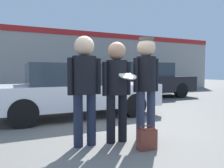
# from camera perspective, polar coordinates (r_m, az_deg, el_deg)

# --- Properties ---
(ground_plane) EXTENTS (56.00, 56.00, 0.00)m
(ground_plane) POSITION_cam_1_polar(r_m,az_deg,el_deg) (3.99, 0.36, -14.23)
(ground_plane) COLOR #66635E
(storefront_building) EXTENTS (24.00, 0.22, 3.60)m
(storefront_building) POSITION_cam_1_polar(r_m,az_deg,el_deg) (12.55, -17.42, 5.87)
(storefront_building) COLOR gray
(storefront_building) RESTS_ON ground
(person_left) EXTENTS (0.55, 0.38, 1.76)m
(person_left) POSITION_cam_1_polar(r_m,az_deg,el_deg) (3.50, -7.19, 1.04)
(person_left) COLOR #1E2338
(person_left) RESTS_ON ground
(person_middle_with_frisbee) EXTENTS (0.52, 0.57, 1.69)m
(person_middle_with_frisbee) POSITION_cam_1_polar(r_m,az_deg,el_deg) (3.67, 1.29, 0.33)
(person_middle_with_frisbee) COLOR black
(person_middle_with_frisbee) RESTS_ON ground
(person_right) EXTENTS (0.51, 0.34, 1.80)m
(person_right) POSITION_cam_1_polar(r_m,az_deg,el_deg) (3.90, 8.89, 1.63)
(person_right) COLOR #2D3347
(person_right) RESTS_ON ground
(parked_car_near) EXTENTS (4.41, 1.86, 1.41)m
(parked_car_near) POSITION_cam_1_polar(r_m,az_deg,el_deg) (6.03, -9.72, -1.49)
(parked_car_near) COLOR silver
(parked_car_near) RESTS_ON ground
(parked_car_far) EXTENTS (4.71, 1.92, 1.63)m
(parked_car_far) POSITION_cam_1_polar(r_m,az_deg,el_deg) (10.38, 8.34, 0.96)
(parked_car_far) COLOR black
(parked_car_far) RESTS_ON ground
(shrub) EXTENTS (0.97, 0.97, 0.97)m
(shrub) POSITION_cam_1_polar(r_m,az_deg,el_deg) (12.51, -5.00, -0.16)
(shrub) COLOR #2D6B33
(shrub) RESTS_ON ground
(handbag) EXTENTS (0.30, 0.23, 0.35)m
(handbag) POSITION_cam_1_polar(r_m,az_deg,el_deg) (3.50, 9.09, -13.88)
(handbag) COLOR brown
(handbag) RESTS_ON ground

